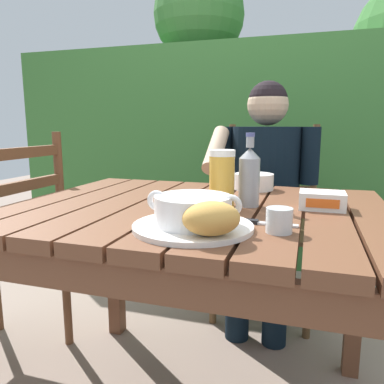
% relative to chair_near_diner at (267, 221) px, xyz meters
% --- Properties ---
extents(dining_table, '(1.12, 0.88, 0.74)m').
position_rel_chair_near_diner_xyz_m(dining_table, '(-0.12, -0.88, 0.16)').
color(dining_table, brown).
rests_on(dining_table, ground_plane).
extents(hedge_backdrop, '(3.75, 0.99, 2.65)m').
position_rel_chair_near_diner_xyz_m(hedge_backdrop, '(0.22, 0.92, 0.70)').
color(hedge_backdrop, '#366B31').
rests_on(hedge_backdrop, ground_plane).
extents(chair_near_diner, '(0.49, 0.44, 0.99)m').
position_rel_chair_near_diner_xyz_m(chair_near_diner, '(0.00, 0.00, 0.00)').
color(chair_near_diner, brown).
rests_on(chair_near_diner, ground_plane).
extents(person_eating, '(0.48, 0.47, 1.18)m').
position_rel_chair_near_diner_xyz_m(person_eating, '(-0.00, -0.20, 0.22)').
color(person_eating, black).
rests_on(person_eating, ground_plane).
extents(serving_plate, '(0.29, 0.29, 0.01)m').
position_rel_chair_near_diner_xyz_m(serving_plate, '(-0.06, -1.14, 0.27)').
color(serving_plate, white).
rests_on(serving_plate, dining_table).
extents(soup_bowl, '(0.23, 0.18, 0.08)m').
position_rel_chair_near_diner_xyz_m(soup_bowl, '(-0.06, -1.14, 0.31)').
color(soup_bowl, white).
rests_on(soup_bowl, serving_plate).
extents(bread_roll, '(0.15, 0.14, 0.07)m').
position_rel_chair_near_diner_xyz_m(bread_roll, '(0.01, -1.21, 0.31)').
color(bread_roll, gold).
rests_on(bread_roll, serving_plate).
extents(beer_glass, '(0.08, 0.08, 0.17)m').
position_rel_chair_near_diner_xyz_m(beer_glass, '(-0.05, -0.88, 0.35)').
color(beer_glass, gold).
rests_on(beer_glass, dining_table).
extents(beer_bottle, '(0.06, 0.06, 0.22)m').
position_rel_chair_near_diner_xyz_m(beer_bottle, '(0.03, -0.85, 0.35)').
color(beer_bottle, gray).
rests_on(beer_bottle, dining_table).
extents(water_glass_small, '(0.06, 0.06, 0.06)m').
position_rel_chair_near_diner_xyz_m(water_glass_small, '(0.14, -1.11, 0.29)').
color(water_glass_small, silver).
rests_on(water_glass_small, dining_table).
extents(butter_tub, '(0.13, 0.10, 0.05)m').
position_rel_chair_near_diner_xyz_m(butter_tub, '(0.24, -0.82, 0.28)').
color(butter_tub, white).
rests_on(butter_tub, dining_table).
extents(table_knife, '(0.17, 0.02, 0.01)m').
position_rel_chair_near_diner_xyz_m(table_knife, '(0.08, -1.05, 0.26)').
color(table_knife, silver).
rests_on(table_knife, dining_table).
extents(diner_bowl, '(0.15, 0.15, 0.06)m').
position_rel_chair_near_diner_xyz_m(diner_bowl, '(-0.00, -0.54, 0.29)').
color(diner_bowl, white).
rests_on(diner_bowl, dining_table).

